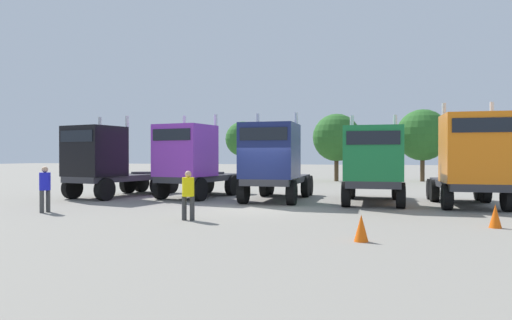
{
  "coord_description": "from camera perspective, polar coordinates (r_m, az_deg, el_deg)",
  "views": [
    {
      "loc": [
        5.08,
        -17.77,
        2.14
      ],
      "look_at": [
        -1.19,
        4.3,
        1.95
      ],
      "focal_mm": 32.07,
      "sensor_mm": 36.0,
      "label": 1
    }
  ],
  "objects": [
    {
      "name": "semi_truck_navy",
      "position": [
        21.39,
        2.17,
        -0.15
      ],
      "size": [
        2.64,
        6.39,
        4.22
      ],
      "rotation": [
        0.0,
        0.0,
        -1.56
      ],
      "color": "#333338",
      "rests_on": "ground"
    },
    {
      "name": "oak_far_left",
      "position": [
        38.58,
        -1.66,
        2.6
      ],
      "size": [
        2.95,
        2.95,
        5.07
      ],
      "color": "#4C3823",
      "rests_on": "ground"
    },
    {
      "name": "oak_far_centre",
      "position": [
        39.76,
        10.01,
        2.77
      ],
      "size": [
        4.06,
        4.06,
        5.78
      ],
      "color": "#4C3823",
      "rests_on": "ground"
    },
    {
      "name": "traffic_cone_mid",
      "position": [
        15.43,
        27.69,
        -6.22
      ],
      "size": [
        0.36,
        0.36,
        0.7
      ],
      "primitive_type": "cone",
      "color": "#F2590C",
      "rests_on": "ground"
    },
    {
      "name": "semi_truck_purple",
      "position": [
        23.36,
        -8.02,
        -0.02
      ],
      "size": [
        3.34,
        6.05,
        4.28
      ],
      "rotation": [
        0.0,
        0.0,
        -1.72
      ],
      "color": "#333338",
      "rests_on": "ground"
    },
    {
      "name": "traffic_cone_near",
      "position": [
        11.83,
        12.99,
        -8.27
      ],
      "size": [
        0.36,
        0.36,
        0.68
      ],
      "primitive_type": "cone",
      "color": "#F2590C",
      "rests_on": "ground"
    },
    {
      "name": "semi_truck_orange",
      "position": [
        20.81,
        25.28,
        0.01
      ],
      "size": [
        2.78,
        5.87,
        4.43
      ],
      "rotation": [
        0.0,
        0.0,
        -1.53
      ],
      "color": "#333338",
      "rests_on": "ground"
    },
    {
      "name": "visitor_with_camera",
      "position": [
        19.11,
        -24.84,
        -2.94
      ],
      "size": [
        0.46,
        0.46,
        1.75
      ],
      "rotation": [
        0.0,
        0.0,
        6.11
      ],
      "color": "#3E3E3E",
      "rests_on": "ground"
    },
    {
      "name": "semi_truck_green",
      "position": [
        20.78,
        14.4,
        -0.51
      ],
      "size": [
        2.68,
        6.27,
        4.0
      ],
      "rotation": [
        0.0,
        0.0,
        -1.55
      ],
      "color": "#333338",
      "rests_on": "ground"
    },
    {
      "name": "visitor_in_hivis",
      "position": [
        15.4,
        -8.46,
        -3.94
      ],
      "size": [
        0.45,
        0.42,
        1.65
      ],
      "rotation": [
        0.0,
        0.0,
        4.77
      ],
      "color": "#363636",
      "rests_on": "ground"
    },
    {
      "name": "ground",
      "position": [
        18.6,
        -0.09,
        -6.12
      ],
      "size": [
        200.0,
        200.0,
        0.0
      ],
      "primitive_type": "plane",
      "color": "gray"
    },
    {
      "name": "oak_far_right",
      "position": [
        41.16,
        20.06,
        2.94
      ],
      "size": [
        4.35,
        4.35,
        6.12
      ],
      "color": "#4C3823",
      "rests_on": "ground"
    },
    {
      "name": "semi_truck_black",
      "position": [
        24.65,
        -18.19,
        -0.17
      ],
      "size": [
        3.69,
        6.7,
        4.22
      ],
      "rotation": [
        0.0,
        0.0,
        -1.76
      ],
      "color": "#333338",
      "rests_on": "ground"
    }
  ]
}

